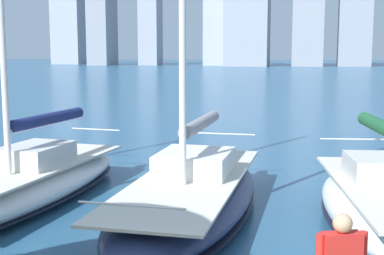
# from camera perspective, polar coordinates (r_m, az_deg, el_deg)

# --- Properties ---
(sailboat_grey) EXTENTS (2.99, 8.98, 11.25)m
(sailboat_grey) POSITION_cam_1_polar(r_m,az_deg,el_deg) (13.04, -0.19, -7.01)
(sailboat_grey) COLOR navy
(sailboat_grey) RESTS_ON ground
(sailboat_navy) EXTENTS (2.93, 9.08, 12.28)m
(sailboat_navy) POSITION_cam_1_polar(r_m,az_deg,el_deg) (14.68, -17.24, -5.54)
(sailboat_navy) COLOR white
(sailboat_navy) RESTS_ON ground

